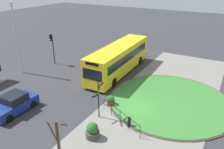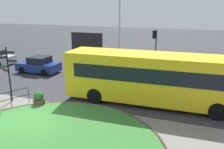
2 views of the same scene
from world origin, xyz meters
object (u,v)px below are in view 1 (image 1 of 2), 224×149
(planter_kerbside, at_px, (111,101))
(planter_near_signpost, at_px, (92,131))
(traffic_light_near, at_px, (52,43))
(lamppost_tall, at_px, (17,37))
(bollard_foreground, at_px, (129,121))
(car_near_lane, at_px, (14,104))
(signpost_directional, at_px, (99,94))
(bus_yellow, at_px, (119,58))
(street_tree_bare, at_px, (59,138))

(planter_kerbside, bearing_deg, planter_near_signpost, -166.32)
(traffic_light_near, height_order, lamppost_tall, lamppost_tall)
(bollard_foreground, height_order, car_near_lane, car_near_lane)
(lamppost_tall, bearing_deg, signpost_directional, -104.05)
(signpost_directional, distance_m, bus_yellow, 9.37)
(bollard_foreground, relative_size, street_tree_bare, 0.28)
(car_near_lane, distance_m, planter_near_signpost, 7.58)
(bus_yellow, relative_size, street_tree_bare, 3.91)
(traffic_light_near, relative_size, planter_near_signpost, 3.21)
(car_near_lane, height_order, planter_kerbside, car_near_lane)
(bus_yellow, height_order, traffic_light_near, traffic_light_near)
(car_near_lane, bearing_deg, planter_near_signpost, 92.33)
(signpost_directional, distance_m, planter_kerbside, 2.72)
(bollard_foreground, xyz_separation_m, planter_near_signpost, (-2.44, 1.67, 0.12))
(traffic_light_near, bearing_deg, lamppost_tall, -4.44)
(traffic_light_near, bearing_deg, bollard_foreground, 74.96)
(car_near_lane, bearing_deg, street_tree_bare, 71.57)
(bus_yellow, distance_m, street_tree_bare, 14.19)
(bollard_foreground, xyz_separation_m, street_tree_bare, (-5.06, 2.29, 1.16))
(bollard_foreground, bearing_deg, street_tree_bare, 155.65)
(lamppost_tall, relative_size, street_tree_bare, 2.71)
(bollard_foreground, bearing_deg, bus_yellow, 32.53)
(traffic_light_near, distance_m, planter_near_signpost, 15.83)
(lamppost_tall, relative_size, planter_near_signpost, 6.66)
(street_tree_bare, bearing_deg, car_near_lane, 72.86)
(signpost_directional, distance_m, traffic_light_near, 13.62)
(bus_yellow, xyz_separation_m, planter_kerbside, (-6.78, -2.83, -1.31))
(signpost_directional, height_order, bollard_foreground, signpost_directional)
(traffic_light_near, height_order, planter_kerbside, traffic_light_near)
(planter_near_signpost, distance_m, street_tree_bare, 2.89)
(traffic_light_near, distance_m, planter_kerbside, 12.72)
(planter_near_signpost, xyz_separation_m, street_tree_bare, (-2.62, 0.62, 1.05))
(car_near_lane, relative_size, street_tree_bare, 1.35)
(signpost_directional, distance_m, planter_near_signpost, 2.95)
(bollard_foreground, bearing_deg, signpost_directional, 93.07)
(traffic_light_near, bearing_deg, signpost_directional, 69.55)
(bus_yellow, height_order, car_near_lane, bus_yellow)
(traffic_light_near, height_order, street_tree_bare, traffic_light_near)
(planter_near_signpost, bearing_deg, signpost_directional, 22.04)
(bollard_foreground, relative_size, bus_yellow, 0.07)
(bus_yellow, distance_m, traffic_light_near, 8.82)
(traffic_light_near, bearing_deg, car_near_lane, 37.70)
(traffic_light_near, xyz_separation_m, planter_near_signpost, (-9.46, -12.49, -2.27))
(lamppost_tall, height_order, planter_kerbside, lamppost_tall)
(bus_yellow, height_order, planter_near_signpost, bus_yellow)
(bus_yellow, distance_m, planter_kerbside, 7.46)
(car_near_lane, height_order, traffic_light_near, traffic_light_near)
(lamppost_tall, bearing_deg, traffic_light_near, -15.78)
(signpost_directional, bearing_deg, planter_kerbside, 3.84)
(traffic_light_near, xyz_separation_m, lamppost_tall, (-3.99, 1.13, 1.47))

